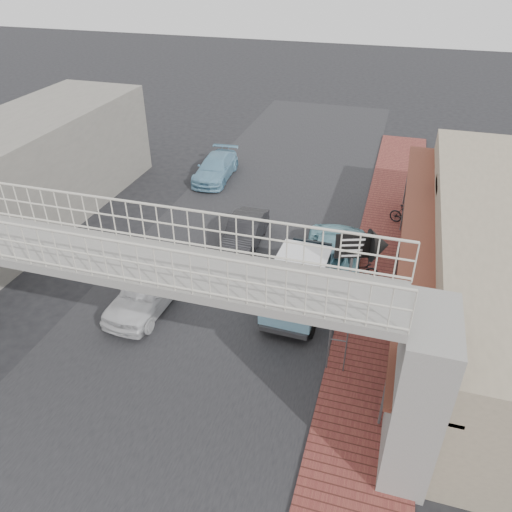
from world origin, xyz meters
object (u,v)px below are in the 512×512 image
Objects in this scene: white_hatchback at (148,289)px; motorcycle_near at (356,271)px; angkot_far at (216,168)px; dark_sedan at (244,233)px; angkot_curb at (333,252)px; arrow_sign at (376,246)px; angkot_van at (298,280)px; motorcycle_far at (406,216)px; street_clock at (343,303)px.

motorcycle_near is (7.49, 3.80, -0.18)m from white_hatchback.
angkot_far is (-1.81, 12.22, -0.10)m from white_hatchback.
angkot_far is 12.55m from motorcycle_near.
angkot_curb is at bearing -10.21° from dark_sedan.
arrow_sign reaches higher than angkot_curb.
angkot_van is 8.76m from motorcycle_far.
angkot_far is at bearing 115.44° from arrow_sign.
dark_sedan is 2.20× the size of motorcycle_near.
arrow_sign is (5.99, -3.11, 2.15)m from dark_sedan.
motorcycle_near is at bearing -45.40° from angkot_far.
motorcycle_far is (9.27, 9.33, -0.17)m from white_hatchback.
angkot_curb is at bearing -45.67° from angkot_far.
motorcycle_near is 1.13× the size of motorcycle_far.
white_hatchback is 8.72m from arrow_sign.
street_clock is at bearing -58.56° from angkot_far.
motorcycle_near is at bearing 52.88° from angkot_van.
angkot_van is 3.53m from street_clock.
angkot_van reaches higher than white_hatchback.
angkot_curb is at bearing 97.92° from street_clock.
angkot_far is at bearing 126.28° from angkot_van.
street_clock is at bearing -53.32° from dark_sedan.
arrow_sign is (2.62, 0.76, 1.50)m from angkot_van.
street_clock is 0.91× the size of arrow_sign.
white_hatchback is 0.83× the size of angkot_curb.
angkot_van is 1.41× the size of street_clock.
street_clock reaches higher than motorcycle_far.
street_clock is 3.48m from arrow_sign.
white_hatchback is 1.10× the size of dark_sedan.
street_clock reaches higher than dark_sedan.
white_hatchback is at bearing 175.50° from arrow_sign.
arrow_sign is (0.69, 3.41, 0.18)m from street_clock.
angkot_far is at bearing 117.61° from dark_sedan.
motorcycle_far is (7.08, 4.03, -0.08)m from dark_sedan.
motorcycle_near is at bearing -177.97° from motorcycle_far.
angkot_van is 2.31× the size of motorcycle_near.
dark_sedan is at bearing -10.01° from angkot_curb.
motorcycle_far is (3.70, 7.90, -0.73)m from angkot_van.
dark_sedan is at bearing 126.53° from street_clock.
angkot_van is 2.60× the size of motorcycle_far.
dark_sedan is (2.19, 5.30, -0.09)m from white_hatchback.
street_clock is at bearing -52.08° from angkot_van.
motorcycle_far is 7.56m from arrow_sign.
angkot_van is at bearing 123.90° from motorcycle_near.
motorcycle_near is (1.92, 2.37, -0.74)m from angkot_van.
motorcycle_near is at bearing -18.24° from dark_sedan.
motorcycle_near is at bearing 93.86° from arrow_sign.
angkot_van reaches higher than motorcycle_far.
angkot_far is at bearing 30.78° from motorcycle_near.
white_hatchback is 12.35m from angkot_far.
angkot_far reaches higher than motorcycle_near.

